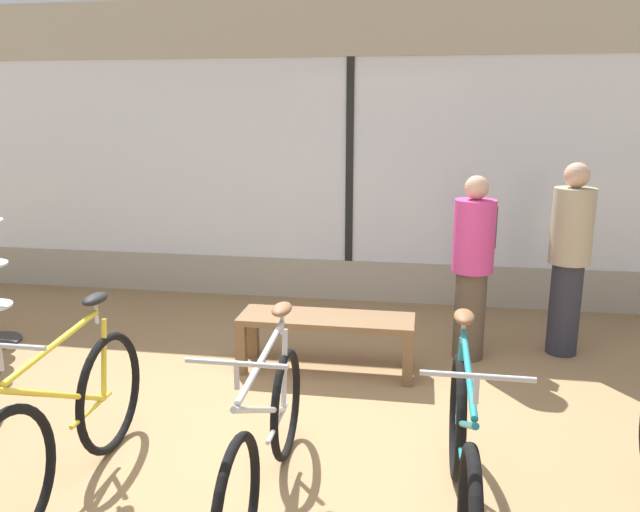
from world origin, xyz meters
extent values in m
plane|color=#99754C|center=(0.00, 0.00, 0.00)|extent=(24.00, 24.00, 0.00)
cube|color=#B2A893|center=(0.00, 3.26, 0.23)|extent=(12.00, 0.08, 0.45)
cube|color=white|center=(0.00, 3.26, 1.52)|extent=(12.00, 0.04, 2.15)
cube|color=#B2A893|center=(0.00, 3.26, 2.90)|extent=(12.00, 0.08, 0.60)
cube|color=black|center=(0.00, 3.23, 1.52)|extent=(0.08, 0.02, 2.15)
torus|color=black|center=(-1.08, -0.10, 0.37)|extent=(0.05, 0.75, 0.75)
torus|color=black|center=(-1.08, -1.09, 0.37)|extent=(0.05, 0.75, 0.75)
cylinder|color=gold|center=(-1.08, -0.64, 0.61)|extent=(0.03, 0.92, 0.51)
cylinder|color=gold|center=(-1.08, -0.14, 0.61)|extent=(0.03, 0.11, 0.49)
cylinder|color=gold|center=(-1.08, -0.61, 0.89)|extent=(0.03, 0.85, 0.10)
cylinder|color=gold|center=(-1.08, -0.33, 0.37)|extent=(0.03, 0.44, 0.03)
cylinder|color=#B2B2B7|center=(-1.08, -0.18, 0.92)|extent=(0.02, 0.02, 0.14)
ellipsoid|color=black|center=(-1.08, -0.18, 1.00)|extent=(0.11, 0.22, 0.06)
cylinder|color=#B2B2B7|center=(-1.08, -1.03, 0.98)|extent=(0.02, 0.02, 0.12)
torus|color=black|center=(0.01, 0.00, 0.34)|extent=(0.05, 0.67, 0.67)
torus|color=black|center=(0.01, -1.02, 0.34)|extent=(0.05, 0.67, 0.67)
cylinder|color=#BCBCC1|center=(0.01, -0.55, 0.58)|extent=(0.03, 0.96, 0.51)
cylinder|color=#BCBCC1|center=(0.01, -0.04, 0.58)|extent=(0.03, 0.11, 0.49)
cylinder|color=#BCBCC1|center=(0.01, -0.52, 0.85)|extent=(0.03, 0.89, 0.10)
cylinder|color=#BCBCC1|center=(0.01, -0.23, 0.34)|extent=(0.03, 0.46, 0.03)
cylinder|color=#B2B2B7|center=(0.01, -0.08, 0.89)|extent=(0.02, 0.02, 0.14)
ellipsoid|color=brown|center=(0.01, -0.08, 0.97)|extent=(0.11, 0.22, 0.06)
cylinder|color=#B2B2B7|center=(0.01, -0.96, 0.95)|extent=(0.02, 0.02, 0.12)
cylinder|color=#ADADB2|center=(0.01, -0.96, 1.01)|extent=(0.46, 0.02, 0.02)
torus|color=black|center=(1.03, -0.03, 0.36)|extent=(0.06, 0.72, 0.72)
cylinder|color=#1E7A7F|center=(1.03, -0.58, 0.60)|extent=(0.03, 0.94, 0.51)
cylinder|color=#1E7A7F|center=(1.03, -0.07, 0.60)|extent=(0.03, 0.11, 0.49)
cylinder|color=#1E7A7F|center=(1.03, -0.55, 0.87)|extent=(0.03, 0.87, 0.10)
cylinder|color=#1E7A7F|center=(1.03, -0.26, 0.36)|extent=(0.03, 0.45, 0.03)
cylinder|color=#B2B2B7|center=(1.03, -0.11, 0.91)|extent=(0.02, 0.02, 0.14)
ellipsoid|color=brown|center=(1.03, -0.11, 0.99)|extent=(0.11, 0.22, 0.06)
cylinder|color=#B2B2B7|center=(1.03, -0.98, 0.97)|extent=(0.02, 0.02, 0.12)
cylinder|color=#ADADB2|center=(1.03, -0.98, 1.03)|extent=(0.46, 0.02, 0.02)
cube|color=brown|center=(0.06, 1.30, 0.44)|extent=(1.40, 0.44, 0.05)
cube|color=brown|center=(-0.60, 1.12, 0.21)|extent=(0.08, 0.08, 0.41)
cube|color=brown|center=(0.72, 1.12, 0.21)|extent=(0.08, 0.08, 0.41)
cube|color=brown|center=(-0.60, 1.48, 0.21)|extent=(0.08, 0.08, 0.41)
cube|color=brown|center=(0.72, 1.48, 0.21)|extent=(0.08, 0.08, 0.41)
cylinder|color=#2D2D38|center=(2.02, 2.00, 0.40)|extent=(0.29, 0.29, 0.81)
cylinder|color=tan|center=(2.02, 2.00, 1.13)|extent=(0.39, 0.39, 0.64)
sphere|color=tan|center=(2.02, 2.00, 1.55)|extent=(0.21, 0.21, 0.21)
cube|color=#38383D|center=(2.06, 2.24, 1.16)|extent=(0.26, 0.17, 0.36)
cylinder|color=brown|center=(1.21, 1.77, 0.38)|extent=(0.33, 0.33, 0.76)
cylinder|color=#D13D84|center=(1.21, 1.77, 1.06)|extent=(0.43, 0.43, 0.60)
sphere|color=tan|center=(1.21, 1.77, 1.46)|extent=(0.20, 0.20, 0.20)
cube|color=#38383D|center=(1.28, 2.00, 1.09)|extent=(0.27, 0.21, 0.36)
camera|label=1|loc=(0.79, -3.39, 2.08)|focal=35.00mm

